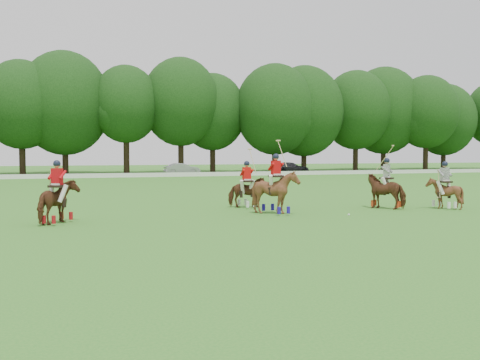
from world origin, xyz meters
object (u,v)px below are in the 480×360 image
object	(u,v)px
polo_stripe_a	(386,190)
polo_red_a	(57,201)
car_mid	(182,169)
polo_red_b	(247,192)
car_right	(291,168)
polo_stripe_b	(444,192)
polo_red_c	(276,192)
polo_ball	(349,215)

from	to	relation	value
polo_stripe_a	polo_red_a	bearing A→B (deg)	-176.58
car_mid	polo_red_b	bearing A→B (deg)	170.05
car_right	polo_stripe_a	distance (m)	40.27
polo_red_a	polo_stripe_b	bearing A→B (deg)	-0.55
polo_red_b	polo_red_c	world-z (taller)	polo_red_c
car_mid	car_right	distance (m)	13.36
polo_red_a	polo_red_c	size ratio (longest dim) A/B	0.75
polo_stripe_a	polo_ball	world-z (taller)	polo_stripe_a
polo_red_a	polo_stripe_b	world-z (taller)	polo_red_a
polo_ball	polo_red_a	bearing A→B (deg)	174.02
car_mid	car_right	size ratio (longest dim) A/B	0.86
car_mid	polo_stripe_a	xyz separation A→B (m)	(1.40, -38.45, 0.17)
polo_stripe_a	car_right	bearing A→B (deg)	72.72
polo_stripe_b	polo_ball	xyz separation A→B (m)	(-5.42, -1.00, -0.71)
car_mid	car_right	bearing A→B (deg)	-92.77
polo_stripe_b	polo_ball	distance (m)	5.55
polo_stripe_a	polo_stripe_b	size ratio (longest dim) A/B	1.32
car_mid	polo_red_c	xyz separation A→B (m)	(-4.21, -38.93, 0.27)
car_right	polo_red_c	size ratio (longest dim) A/B	1.51
polo_red_a	polo_red_c	world-z (taller)	polo_red_c
car_right	polo_stripe_a	bearing A→B (deg)	170.16
polo_red_a	polo_red_b	size ratio (longest dim) A/B	0.84
polo_red_c	car_mid	bearing A→B (deg)	83.83
polo_ball	car_right	bearing A→B (deg)	69.63
polo_red_b	polo_stripe_b	xyz separation A→B (m)	(8.33, -3.19, 0.00)
polo_red_c	polo_ball	xyz separation A→B (m)	(2.54, -1.53, -0.88)
car_mid	polo_red_c	distance (m)	39.16
polo_red_c	polo_red_a	bearing A→B (deg)	-177.53
polo_red_a	polo_ball	distance (m)	11.18
car_right	polo_red_c	world-z (taller)	polo_red_c
polo_red_a	polo_red_c	bearing A→B (deg)	2.47
polo_red_c	polo_stripe_a	size ratio (longest dim) A/B	1.07
car_right	polo_stripe_b	size ratio (longest dim) A/B	2.14
car_right	car_mid	bearing A→B (deg)	97.43
polo_red_c	car_right	bearing A→B (deg)	65.72
car_right	polo_red_a	world-z (taller)	polo_red_a
car_mid	polo_red_b	world-z (taller)	polo_red_b
car_mid	polo_stripe_b	world-z (taller)	polo_stripe_b
car_right	polo_red_b	world-z (taller)	polo_red_b
polo_stripe_a	polo_ball	bearing A→B (deg)	-146.74
car_mid	polo_red_b	xyz separation A→B (m)	(-4.57, -36.27, 0.10)
car_mid	polo_ball	distance (m)	40.50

